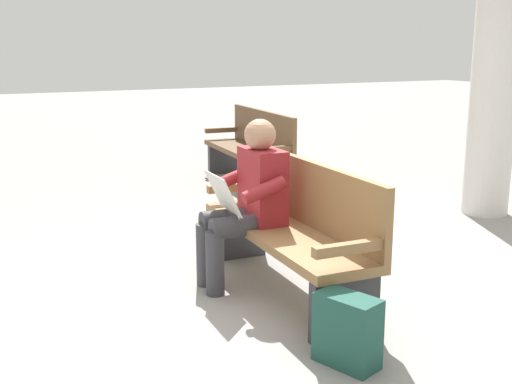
{
  "coord_description": "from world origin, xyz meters",
  "views": [
    {
      "loc": [
        -3.66,
        2.04,
        1.68
      ],
      "look_at": [
        0.12,
        0.15,
        0.7
      ],
      "focal_mm": 44.95,
      "sensor_mm": 36.0,
      "label": 1
    }
  ],
  "objects_px": {
    "backpack": "(348,331)",
    "support_pillar": "(500,12)",
    "bench_far": "(252,147)",
    "bench_near": "(293,227)",
    "person_seated": "(248,198)"
  },
  "relations": [
    {
      "from": "support_pillar",
      "to": "bench_near",
      "type": "bearing_deg",
      "value": 108.78
    },
    {
      "from": "bench_far",
      "to": "support_pillar",
      "type": "xyz_separation_m",
      "value": [
        -2.27,
        -1.52,
        1.52
      ]
    },
    {
      "from": "backpack",
      "to": "bench_far",
      "type": "height_order",
      "value": "bench_far"
    },
    {
      "from": "backpack",
      "to": "bench_far",
      "type": "bearing_deg",
      "value": -19.68
    },
    {
      "from": "bench_near",
      "to": "person_seated",
      "type": "bearing_deg",
      "value": 44.39
    },
    {
      "from": "backpack",
      "to": "support_pillar",
      "type": "height_order",
      "value": "support_pillar"
    },
    {
      "from": "bench_near",
      "to": "person_seated",
      "type": "relative_size",
      "value": 1.54
    },
    {
      "from": "person_seated",
      "to": "backpack",
      "type": "xyz_separation_m",
      "value": [
        -1.31,
        0.04,
        -0.44
      ]
    },
    {
      "from": "bench_near",
      "to": "support_pillar",
      "type": "relative_size",
      "value": 0.46
    },
    {
      "from": "bench_near",
      "to": "bench_far",
      "type": "distance_m",
      "value": 3.46
    },
    {
      "from": "bench_near",
      "to": "bench_far",
      "type": "xyz_separation_m",
      "value": [
        3.22,
        -1.27,
        0.0
      ]
    },
    {
      "from": "backpack",
      "to": "support_pillar",
      "type": "xyz_separation_m",
      "value": [
        2.01,
        -3.05,
        1.79
      ]
    },
    {
      "from": "person_seated",
      "to": "support_pillar",
      "type": "distance_m",
      "value": 3.37
    },
    {
      "from": "bench_far",
      "to": "support_pillar",
      "type": "height_order",
      "value": "support_pillar"
    },
    {
      "from": "bench_near",
      "to": "person_seated",
      "type": "xyz_separation_m",
      "value": [
        0.25,
        0.22,
        0.17
      ]
    }
  ]
}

